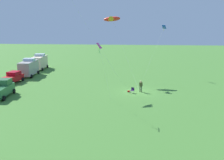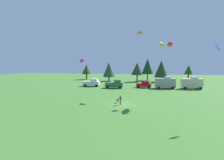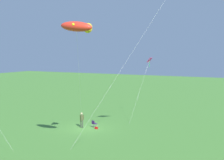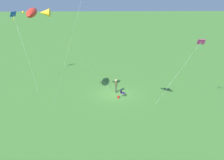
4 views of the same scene
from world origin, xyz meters
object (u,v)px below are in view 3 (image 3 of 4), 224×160
at_px(folding_chair, 94,123).
at_px(backpack_on_grass, 96,128).
at_px(person_kite_flyer, 82,119).
at_px(kite_large_fish, 78,27).
at_px(kite_diamond_rainbow, 149,62).

bearing_deg(folding_chair, backpack_on_grass, -108.35).
distance_m(person_kite_flyer, folding_chair, 1.50).
bearing_deg(person_kite_flyer, kite_large_fish, -154.90).
bearing_deg(kite_large_fish, person_kite_flyer, -148.68).
relative_size(backpack_on_grass, kite_diamond_rainbow, 0.04).
relative_size(backpack_on_grass, kite_large_fish, 0.03).
xyz_separation_m(person_kite_flyer, kite_diamond_rainbow, (-8.55, 4.96, 6.33)).
height_order(backpack_on_grass, kite_diamond_rainbow, kite_diamond_rainbow).
xyz_separation_m(folding_chair, backpack_on_grass, (0.48, 0.58, -0.38)).
bearing_deg(folding_chair, kite_diamond_rainbow, -4.25).
xyz_separation_m(backpack_on_grass, kite_diamond_rainbow, (-8.32, 3.17, 7.24)).
height_order(folding_chair, backpack_on_grass, folding_chair).
height_order(person_kite_flyer, kite_diamond_rainbow, kite_diamond_rainbow).
distance_m(person_kite_flyer, kite_large_fish, 13.72).
bearing_deg(person_kite_flyer, folding_chair, -65.76).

